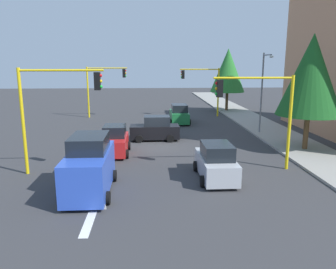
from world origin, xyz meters
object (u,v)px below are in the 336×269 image
Objects in this scene: car_silver at (216,163)px; traffic_signal_far_right at (103,82)px; car_green at (179,115)px; traffic_signal_near_right at (54,100)px; delivery_van_blue at (90,167)px; traffic_signal_far_left at (203,82)px; car_red at (115,141)px; car_black at (155,129)px; street_lamp_curbside at (264,85)px; traffic_signal_near_left at (260,104)px; tree_roadside_near at (311,75)px; tree_roadside_far at (228,70)px.

traffic_signal_far_right is at bearing -157.88° from car_silver.
car_green is at bearing 62.51° from traffic_signal_far_right.
traffic_signal_near_right is 1.41× the size of car_green.
traffic_signal_far_right reaches higher than delivery_van_blue.
traffic_signal_far_right is 23.24m from delivery_van_blue.
traffic_signal_far_left is 24.86m from delivery_van_blue.
traffic_signal_near_right is 1.64× the size of car_red.
car_black is (12.00, -5.78, -3.07)m from traffic_signal_far_left.
traffic_signal_near_right is (20.00, -11.42, 0.21)m from traffic_signal_far_left.
traffic_signal_far_right is 13.62m from car_black.
car_green is 17.11m from car_silver.
street_lamp_curbside is 1.77× the size of car_black.
tree_roadside_near reaches higher than traffic_signal_near_left.
car_black is 8.14m from car_green.
traffic_signal_far_right is 11.39m from traffic_signal_far_left.
car_green is (4.30, 8.27, -3.16)m from traffic_signal_far_right.
traffic_signal_near_right is at bearing -35.34° from car_red.
traffic_signal_near_left is 10.31m from car_black.
street_lamp_curbside reaches higher than car_silver.
traffic_signal_near_right is 5.82m from car_red.
delivery_van_blue is at bearing 5.59° from traffic_signal_far_right.
car_black and car_silver have the same top height.
car_silver is at bearing 48.10° from car_red.
car_green is (4.30, -3.13, -3.06)m from traffic_signal_far_left.
traffic_signal_far_right is 9.84m from car_green.
delivery_van_blue is 6.91m from car_red.
car_red is at bearing 144.66° from traffic_signal_near_right.
traffic_signal_far_left is at bearing 143.98° from car_green.
street_lamp_curbside is (10.39, 3.52, 0.39)m from traffic_signal_far_left.
car_silver is at bearing -62.27° from traffic_signal_near_left.
street_lamp_curbside is 18.10m from delivery_van_blue.
traffic_signal_near_left is 10.25m from street_lamp_curbside.
traffic_signal_near_left is 16.28m from car_green.
tree_roadside_far is at bearing 136.35° from traffic_signal_far_left.
traffic_signal_far_right is 0.82× the size of street_lamp_curbside.
tree_roadside_near is 14.16m from car_red.
traffic_signal_near_right is at bearing -76.16° from tree_roadside_near.
tree_roadside_far is at bearing 149.04° from car_black.
traffic_signal_far_right is at bearing -124.87° from street_lamp_curbside.
tree_roadside_far is 1.95× the size of car_silver.
traffic_signal_near_right is (20.00, -0.02, 0.11)m from traffic_signal_far_right.
car_silver is at bearing 103.55° from delivery_van_blue.
car_red is at bearing -28.24° from traffic_signal_far_left.
tree_roadside_far is at bearing 165.63° from car_silver.
car_red is at bearing -131.90° from car_silver.
car_silver is at bearing 18.19° from car_black.
traffic_signal_near_left is at bearing -0.05° from traffic_signal_far_left.
delivery_van_blue is 1.17× the size of car_silver.
traffic_signal_far_left is at bearing -163.25° from tree_roadside_near.
traffic_signal_near_right is 10.32m from car_black.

